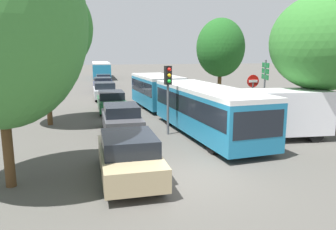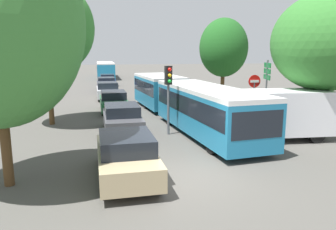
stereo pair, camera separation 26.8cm
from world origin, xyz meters
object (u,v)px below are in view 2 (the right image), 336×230
traffic_light (169,85)px  tree_right_near (326,45)px  articulated_bus (183,98)px  tree_left_mid (44,30)px  tree_right_mid (224,49)px  queued_car_tan (126,156)px  no_entry_sign (254,92)px  white_van (279,113)px  queued_car_green (113,101)px  direction_sign_post (267,78)px  queued_car_blue (107,80)px  queued_car_graphite (122,118)px  queued_car_navy (106,84)px  queued_car_silver (108,91)px  city_bus_rear (105,69)px

traffic_light → tree_right_near: size_ratio=0.50×
articulated_bus → tree_left_mid: bearing=-100.0°
tree_right_near → tree_right_mid: size_ratio=0.99×
queued_car_tan → traffic_light: traffic_light is taller
traffic_light → no_entry_sign: traffic_light is taller
articulated_bus → traffic_light: (-1.46, -2.98, 1.12)m
white_van → queued_car_green: bearing=-46.3°
direction_sign_post → tree_right_mid: bearing=-80.9°
queued_car_blue → traffic_light: 25.18m
queued_car_blue → tree_right_near: 28.48m
white_van → tree_left_mid: size_ratio=0.64×
queued_car_tan → articulated_bus: bearing=-26.7°
queued_car_tan → queued_car_graphite: size_ratio=1.01×
tree_left_mid → no_entry_sign: bearing=-12.0°
queued_car_navy → queued_car_blue: bearing=-3.7°
white_van → traffic_light: traffic_light is taller
no_entry_sign → tree_right_mid: size_ratio=0.41×
queued_car_silver → queued_car_graphite: bearing=-179.2°
traffic_light → tree_left_mid: bearing=-133.4°
queued_car_tan → tree_right_near: bearing=-69.9°
queued_car_navy → queued_car_tan: bearing=179.2°
queued_car_silver → queued_car_blue: (0.25, 11.74, -0.04)m
articulated_bus → queued_car_tan: 9.23m
no_entry_sign → direction_sign_post: size_ratio=0.78×
queued_car_green → tree_right_mid: size_ratio=0.61×
no_entry_sign → tree_left_mid: 11.94m
tree_right_mid → articulated_bus: bearing=-124.3°
no_entry_sign → tree_right_mid: (2.06, 10.16, 2.41)m
white_van → tree_right_mid: tree_right_mid is taller
queued_car_silver → queued_car_navy: bearing=-1.1°
city_bus_rear → tree_left_mid: (-3.69, -34.08, 3.81)m
tree_right_near → direction_sign_post: bearing=107.4°
tree_right_mid → white_van: bearing=-99.7°
city_bus_rear → queued_car_navy: city_bus_rear is taller
queued_car_graphite → white_van: (7.12, -2.76, 0.50)m
queued_car_green → traffic_light: 7.52m
queued_car_navy → queued_car_blue: queued_car_navy is taller
traffic_light → queued_car_blue: bearing=172.1°
queued_car_tan → queued_car_navy: queued_car_navy is taller
white_van → city_bus_rear: bearing=-75.4°
queued_car_green → queued_car_silver: 6.37m
queued_car_graphite → articulated_bus: bearing=-60.9°
queued_car_graphite → queued_car_green: size_ratio=1.02×
city_bus_rear → queued_car_navy: size_ratio=2.66×
tree_right_near → articulated_bus: bearing=142.8°
queued_car_graphite → tree_left_mid: (-3.89, 2.72, 4.49)m
articulated_bus → queued_car_graphite: (-3.70, -2.16, -0.63)m
queued_car_tan → white_van: size_ratio=0.84×
city_bus_rear → queued_car_tan: 42.95m
queued_car_green → tree_right_near: (9.77, -8.40, 3.66)m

